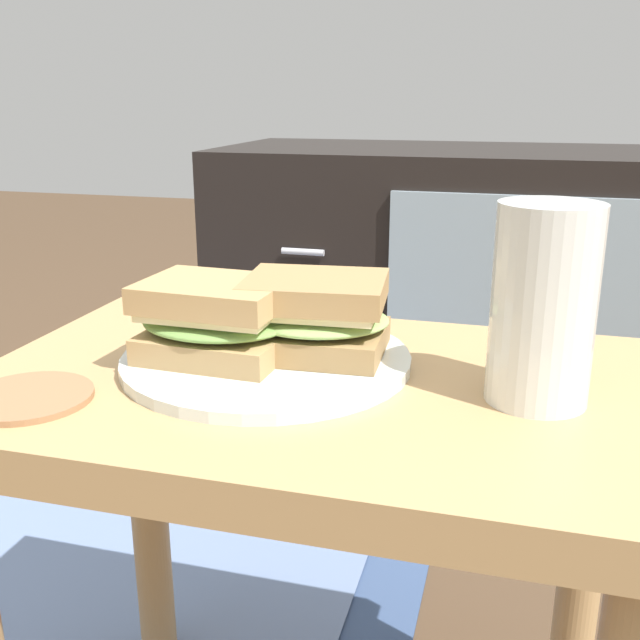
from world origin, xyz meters
TOP-DOWN VIEW (x-y plane):
  - side_table at (0.00, 0.00)m, footprint 0.56×0.36m
  - tv_cabinet at (0.04, 0.95)m, footprint 0.96×0.46m
  - area_rug at (-0.45, 0.33)m, footprint 1.02×0.71m
  - plate at (-0.05, 0.02)m, footprint 0.25×0.25m
  - sandwich_front at (-0.08, 0.00)m, footprint 0.13×0.10m
  - sandwich_back at (-0.01, 0.03)m, footprint 0.13×0.11m
  - beer_glass at (0.18, -0.00)m, footprint 0.08×0.08m
  - coaster at (-0.20, -0.10)m, footprint 0.10×0.10m

SIDE VIEW (x-z plane):
  - area_rug at x=-0.45m, z-range 0.00..0.01m
  - tv_cabinet at x=0.04m, z-range 0.00..0.58m
  - side_table at x=0.00m, z-range 0.14..0.60m
  - coaster at x=-0.20m, z-range 0.46..0.47m
  - plate at x=-0.05m, z-range 0.46..0.47m
  - sandwich_front at x=-0.08m, z-range 0.47..0.54m
  - sandwich_back at x=-0.01m, z-range 0.47..0.54m
  - beer_glass at x=0.18m, z-range 0.46..0.61m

